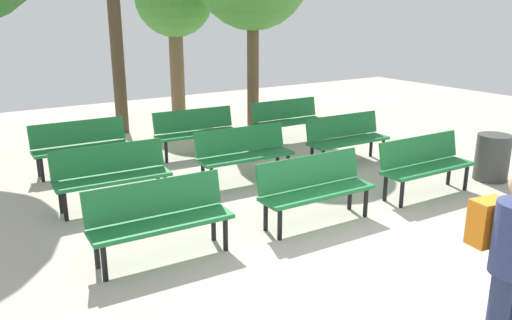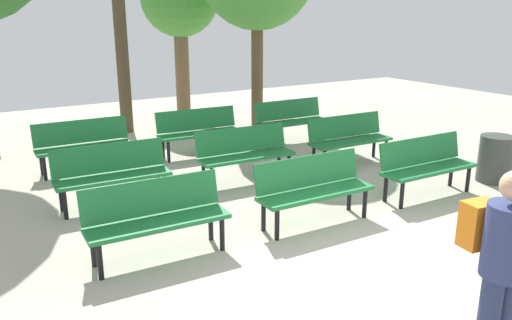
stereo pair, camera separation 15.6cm
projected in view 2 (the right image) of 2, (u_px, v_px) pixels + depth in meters
ground_plane at (393, 272)px, 5.52m from camera, size 24.00×24.00×0.00m
bench_r0_c0 at (156, 214)px, 5.75m from camera, size 1.62×0.55×0.87m
bench_r0_c1 at (313, 186)px, 6.68m from camera, size 1.61×0.52×0.87m
bench_r0_c2 at (426, 163)px, 7.67m from camera, size 1.61×0.52×0.87m
bench_r1_c0 at (112, 171)px, 7.29m from camera, size 1.62×0.56×0.87m
bench_r1_c1 at (245, 151)px, 8.32m from camera, size 1.62×0.55×0.87m
bench_r1_c2 at (349, 137)px, 9.27m from camera, size 1.62×0.54×0.87m
bench_r2_c0 at (83, 142)px, 8.87m from camera, size 1.61×0.52×0.87m
bench_r2_c1 at (199, 129)px, 9.85m from camera, size 1.63×0.58×0.87m
bench_r2_c2 at (291, 118)px, 10.83m from camera, size 1.61×0.51×0.87m
tree_2 at (123, 64)px, 11.43m from camera, size 0.28×0.28×3.08m
tree_3 at (179, 0)px, 12.87m from camera, size 1.96×1.96×3.99m
visitor_with_backpack at (500, 263)px, 3.75m from camera, size 0.39×0.56×1.65m
trash_bin at (495, 159)px, 8.34m from camera, size 0.54×0.54×0.76m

